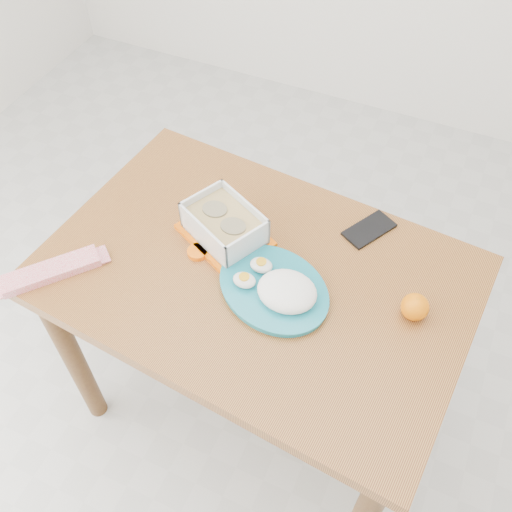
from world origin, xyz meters
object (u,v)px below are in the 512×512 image
at_px(smartphone, 369,229).
at_px(orange_fruit, 415,307).
at_px(dining_table, 256,298).
at_px(rice_plate, 278,288).
at_px(food_container, 224,225).

bearing_deg(smartphone, orange_fruit, -22.33).
xyz_separation_m(orange_fruit, smartphone, (-0.17, 0.21, -0.03)).
bearing_deg(smartphone, dining_table, -102.13).
bearing_deg(rice_plate, food_container, 172.99).
distance_m(orange_fruit, rice_plate, 0.32).
height_order(orange_fruit, smartphone, orange_fruit).
relative_size(dining_table, rice_plate, 2.95).
relative_size(dining_table, smartphone, 8.00).
xyz_separation_m(food_container, rice_plate, (0.19, -0.11, -0.02)).
height_order(dining_table, rice_plate, rice_plate).
relative_size(food_container, orange_fruit, 4.21).
relative_size(dining_table, orange_fruit, 17.12).
xyz_separation_m(food_container, smartphone, (0.34, 0.18, -0.04)).
height_order(orange_fruit, rice_plate, rice_plate).
distance_m(dining_table, rice_plate, 0.17).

